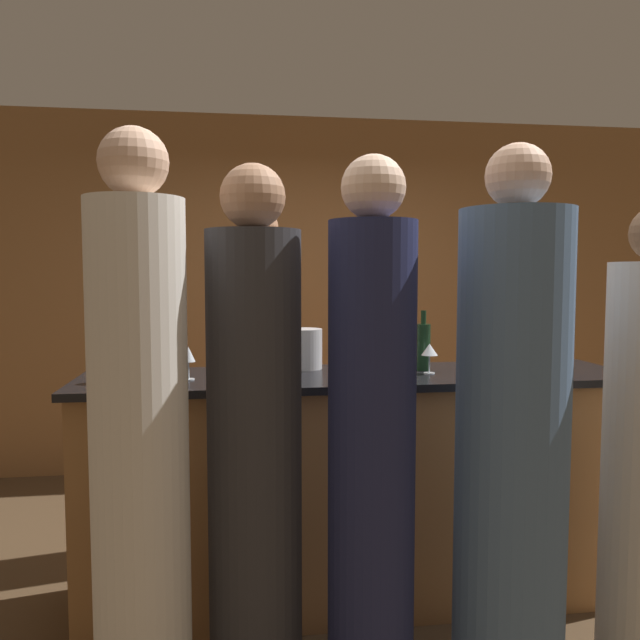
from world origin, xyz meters
TOP-DOWN VIEW (x-y plane):
  - ground_plane at (0.00, 0.00)m, footprint 14.00×14.00m
  - back_wall at (0.00, 2.13)m, footprint 8.00×0.08m
  - bar_counter at (0.00, 0.00)m, footprint 2.60×0.64m
  - bartender at (-0.43, 0.74)m, footprint 0.37×0.37m
  - guest_0 at (-0.89, -0.80)m, footprint 0.32×0.32m
  - guest_1 at (-0.11, -0.76)m, footprint 0.31×0.31m
  - guest_2 at (-0.51, -0.66)m, footprint 0.34×0.34m
  - guest_4 at (0.40, -0.78)m, footprint 0.40×0.40m
  - wine_bottle_0 at (-0.44, -0.15)m, footprint 0.07×0.07m
  - wine_bottle_1 at (0.33, 0.06)m, footprint 0.07×0.07m
  - ice_bucket at (-0.23, 0.19)m, footprint 0.17×0.17m
  - wine_glass_0 at (-1.14, -0.09)m, footprint 0.07×0.07m
  - wine_glass_1 at (0.93, -0.10)m, footprint 0.08×0.08m
  - wine_glass_2 at (0.33, -0.04)m, footprint 0.08×0.08m
  - wine_glass_3 at (-0.79, -0.06)m, footprint 0.06×0.06m
  - wine_glass_4 at (-0.98, -0.04)m, footprint 0.06×0.06m
  - wine_glass_5 at (0.85, -0.14)m, footprint 0.06×0.06m

SIDE VIEW (x-z plane):
  - ground_plane at x=0.00m, z-range 0.00..0.00m
  - bar_counter at x=0.00m, z-range 0.00..1.10m
  - bartender at x=-0.43m, z-range -0.07..1.87m
  - guest_2 at x=-0.51m, z-range -0.06..1.89m
  - guest_1 at x=-0.11m, z-range -0.05..1.92m
  - guest_4 at x=0.40m, z-range -0.07..1.95m
  - guest_0 at x=-0.89m, z-range -0.05..1.98m
  - ice_bucket at x=-0.23m, z-range 1.09..1.29m
  - wine_bottle_0 at x=-0.44m, z-range 1.06..1.33m
  - wine_glass_3 at x=-0.79m, z-range 1.13..1.28m
  - wine_glass_2 at x=0.33m, z-range 1.13..1.28m
  - wine_glass_0 at x=-1.14m, z-range 1.13..1.28m
  - wine_glass_4 at x=-0.98m, z-range 1.13..1.29m
  - wine_glass_5 at x=0.85m, z-range 1.13..1.29m
  - wine_bottle_1 at x=0.33m, z-range 1.07..1.36m
  - wine_glass_1 at x=0.93m, z-range 1.14..1.30m
  - back_wall at x=0.00m, z-range 0.00..2.80m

